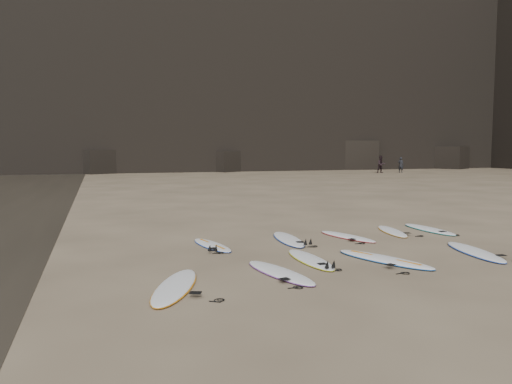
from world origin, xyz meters
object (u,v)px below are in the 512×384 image
surfboard_8 (392,231)px  surfboard_4 (475,251)px  surfboard_9 (429,229)px  surfboard_5 (212,245)px  surfboard_1 (280,272)px  surfboard_3 (384,259)px  surfboard_7 (347,236)px  person_b (381,164)px  surfboard_2 (310,259)px  person_a (401,165)px  surfboard_0 (175,286)px  surfboard_6 (288,239)px

surfboard_8 → surfboard_4: bearing=-72.6°
surfboard_9 → surfboard_5: bearing=-178.1°
surfboard_1 → surfboard_3: surfboard_3 is taller
surfboard_4 → surfboard_8: size_ratio=1.17×
surfboard_3 → surfboard_7: (0.65, 3.10, -0.01)m
person_b → surfboard_8: bearing=-114.8°
surfboard_1 → surfboard_2: surfboard_1 is taller
surfboard_7 → surfboard_4: bearing=-71.2°
surfboard_2 → surfboard_8: size_ratio=1.06×
surfboard_1 → surfboard_7: (3.52, 3.53, -0.00)m
surfboard_4 → surfboard_7: surfboard_4 is taller
surfboard_3 → person_a: 44.46m
surfboard_1 → surfboard_9: same height
surfboard_7 → surfboard_8: (1.85, 0.41, -0.00)m
surfboard_8 → person_a: bearing=69.0°
surfboard_3 → person_b: person_b is taller
surfboard_3 → person_a: size_ratio=1.62×
surfboard_2 → surfboard_9: size_ratio=0.97×
surfboard_9 → person_b: size_ratio=1.34×
surfboard_5 → person_a: bearing=38.5°
surfboard_0 → surfboard_6: bearing=66.9°
surfboard_0 → surfboard_1: surfboard_0 is taller
surfboard_7 → surfboard_2: bearing=-148.7°
surfboard_3 → surfboard_7: 3.17m
surfboard_1 → surfboard_4: 5.64m
person_a → surfboard_5: bearing=107.0°
surfboard_0 → surfboard_2: size_ratio=1.11×
surfboard_1 → person_b: person_b is taller
surfboard_1 → person_a: person_a is taller
surfboard_9 → person_a: 39.42m
surfboard_2 → person_a: person_a is taller
surfboard_5 → surfboard_8: (6.11, 0.47, 0.00)m
surfboard_1 → surfboard_3: 2.90m
surfboard_0 → surfboard_4: (7.97, 0.90, -0.00)m
surfboard_5 → surfboard_9: size_ratio=0.89×
person_a → surfboard_0: bearing=108.5°
surfboard_6 → surfboard_7: surfboard_6 is taller
surfboard_1 → surfboard_3: bearing=-4.0°
surfboard_4 → surfboard_6: bearing=153.9°
surfboard_6 → surfboard_7: (1.90, -0.10, -0.00)m
surfboard_1 → surfboard_8: (5.37, 3.94, -0.00)m
surfboard_9 → person_a: size_ratio=1.47×
surfboard_1 → person_a: (27.89, 37.16, 0.81)m
surfboard_0 → surfboard_1: (2.35, 0.42, -0.00)m
surfboard_5 → surfboard_6: 2.37m
surfboard_8 → surfboard_9: 1.39m
person_b → surfboard_7: bearing=-116.8°
surfboard_7 → surfboard_8: surfboard_7 is taller
surfboard_0 → surfboard_2: bearing=43.0°
surfboard_3 → surfboard_5: (-3.61, 3.04, -0.01)m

